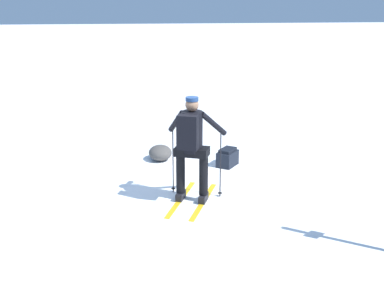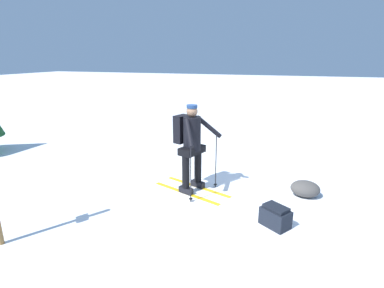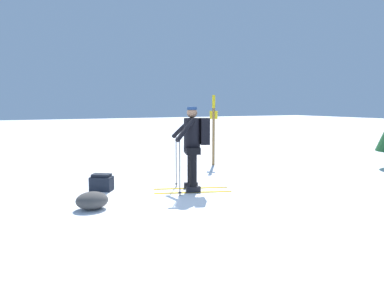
{
  "view_description": "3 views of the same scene",
  "coord_description": "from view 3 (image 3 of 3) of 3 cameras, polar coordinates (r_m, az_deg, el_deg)",
  "views": [
    {
      "loc": [
        8.71,
        -0.63,
        3.52
      ],
      "look_at": [
        0.4,
        0.07,
        1.0
      ],
      "focal_mm": 50.0,
      "sensor_mm": 36.0,
      "label": 1
    },
    {
      "loc": [
        -1.42,
        5.45,
        2.67
      ],
      "look_at": [
        0.4,
        0.07,
        1.0
      ],
      "focal_mm": 28.0,
      "sensor_mm": 36.0,
      "label": 2
    },
    {
      "loc": [
        -3.15,
        -6.89,
        1.84
      ],
      "look_at": [
        0.4,
        0.07,
        1.0
      ],
      "focal_mm": 35.0,
      "sensor_mm": 36.0,
      "label": 3
    }
  ],
  "objects": [
    {
      "name": "dropped_backpack",
      "position": [
        8.2,
        -13.61,
        -5.75
      ],
      "size": [
        0.54,
        0.5,
        0.36
      ],
      "color": "black",
      "rests_on": "ground_plane"
    },
    {
      "name": "skier",
      "position": [
        7.86,
        0.23,
        0.27
      ],
      "size": [
        1.69,
        1.11,
        1.78
      ],
      "color": "gold",
      "rests_on": "ground_plane"
    },
    {
      "name": "trail_marker",
      "position": [
        11.16,
        3.31,
        3.04
      ],
      "size": [
        0.18,
        0.2,
        2.09
      ],
      "color": "olive",
      "rests_on": "ground_plane"
    },
    {
      "name": "rock_boulder",
      "position": [
        6.84,
        -14.98,
        -8.32
      ],
      "size": [
        0.56,
        0.48,
        0.31
      ],
      "primitive_type": "ellipsoid",
      "color": "#474442",
      "rests_on": "ground_plane"
    },
    {
      "name": "ground_plane",
      "position": [
        7.79,
        -2.4,
        -7.5
      ],
      "size": [
        80.0,
        80.0,
        0.0
      ],
      "primitive_type": "plane",
      "color": "white"
    }
  ]
}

